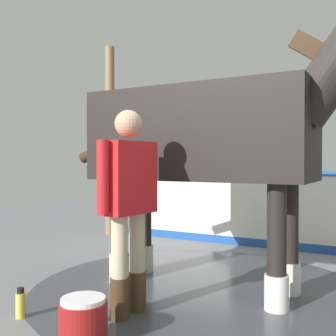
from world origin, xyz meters
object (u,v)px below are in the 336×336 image
Objects in this scene: horse at (212,138)px; handler at (128,197)px; bottle_shampoo at (21,304)px; bottle_spray at (77,313)px; wash_bucket at (83,321)px.

handler is (0.19, 0.95, -0.51)m from horse.
bottle_shampoo is 0.94× the size of bottle_spray.
handler is at bearing -104.22° from bottle_spray.
bottle_spray is (0.11, 0.44, -0.83)m from handler.
wash_bucket is at bearing 99.92° from handler.
handler is 0.98m from wash_bucket.
wash_bucket is 0.75m from bottle_shampoo.
bottle_spray is at bearing -111.08° from horse.
wash_bucket is at bearing -101.50° from horse.
wash_bucket is 1.28× the size of bottle_spray.
handler is 1.19m from bottle_shampoo.
horse reaches higher than wash_bucket.
bottle_spray is at bearing 73.87° from handler.
horse is 2.01m from wash_bucket.
horse is 1.10m from handler.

